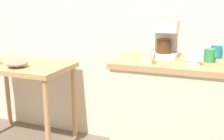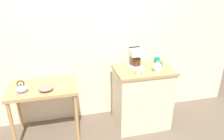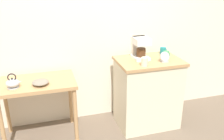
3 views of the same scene
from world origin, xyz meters
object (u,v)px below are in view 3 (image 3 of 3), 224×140
Objects in this scene: coffee_maker at (140,47)px; mug_small_cream at (145,62)px; teakettle at (13,83)px; bowl_stoneware at (40,82)px; mug_dark_teal at (163,51)px; table_clock at (165,58)px; mug_tall_green at (166,55)px.

coffee_maker reaches higher than mug_small_cream.
bowl_stoneware is at bearing -2.21° from teakettle.
mug_dark_teal reaches higher than teakettle.
mug_dark_teal is at bearing 65.72° from table_clock.
mug_small_cream is (1.13, -0.14, 0.17)m from bowl_stoneware.
teakettle is at bearing 177.79° from bowl_stoneware.
teakettle is 1.83m from mug_dark_teal.
mug_tall_green is (1.77, 0.03, 0.14)m from teakettle.
mug_small_cream is at bearing -169.25° from table_clock.
table_clock is (0.27, 0.05, 0.01)m from mug_small_cream.
mug_dark_teal reaches higher than mug_tall_green.
mug_tall_green is 0.16m from mug_dark_teal.
mug_small_cream is at bearing -6.94° from bowl_stoneware.
mug_tall_green is at bearing 26.60° from mug_small_cream.
mug_small_cream reaches higher than mug_dark_teal.
bowl_stoneware is 1.56m from mug_dark_teal.
bowl_stoneware is at bearing 173.06° from mug_small_cream.
mug_dark_teal reaches higher than bowl_stoneware.
coffee_maker is 0.32m from table_clock.
bowl_stoneware is 1.22m from coffee_maker.
coffee_maker reaches higher than teakettle.
mug_small_cream is (1.41, -0.15, 0.15)m from teakettle.
table_clock is (0.22, -0.22, -0.09)m from coffee_maker.
mug_small_cream reaches higher than teakettle.
coffee_maker is at bearing -169.00° from mug_dark_teal.
bowl_stoneware is 1.42× the size of table_clock.
mug_tall_green is at bearing -16.44° from coffee_maker.
mug_small_cream reaches higher than mug_tall_green.
teakettle is 1.72× the size of mug_small_cream.
coffee_maker is at bearing 4.88° from teakettle.
bowl_stoneware is 1.80× the size of mug_small_cream.
mug_tall_green is 0.69× the size of table_clock.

